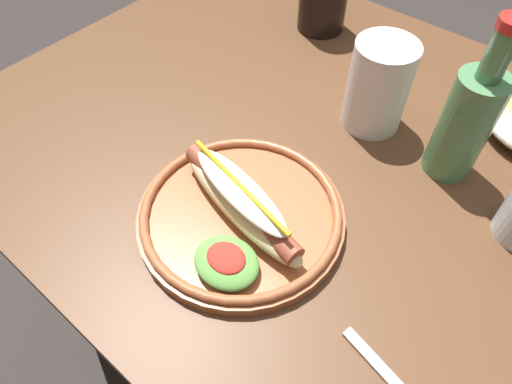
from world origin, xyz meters
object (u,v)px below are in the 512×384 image
at_px(fork, 396,384).
at_px(extra_cup, 378,86).
at_px(glass_bottle, 467,120).
at_px(hot_dog_plate, 240,213).

relative_size(fork, extra_cup, 0.90).
height_order(fork, glass_bottle, glass_bottle).
height_order(fork, extra_cup, extra_cup).
xyz_separation_m(fork, glass_bottle, (-0.09, 0.31, 0.09)).
distance_m(extra_cup, glass_bottle, 0.14).
relative_size(hot_dog_plate, extra_cup, 1.96).
xyz_separation_m(fork, extra_cup, (-0.23, 0.33, 0.07)).
xyz_separation_m(extra_cup, glass_bottle, (0.13, -0.01, 0.02)).
height_order(hot_dog_plate, glass_bottle, glass_bottle).
bearing_deg(hot_dog_plate, extra_cup, 84.30).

